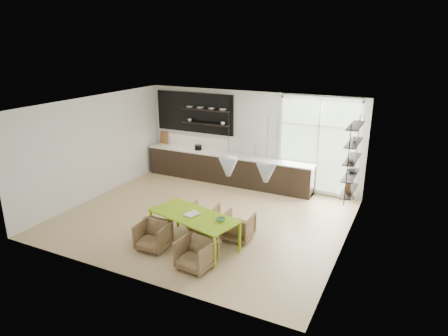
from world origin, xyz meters
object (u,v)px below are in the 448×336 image
armchair_back_right (238,226)px  armchair_front_right (196,254)px  wire_stool (150,224)px  dining_table (194,217)px  armchair_front_left (153,236)px  armchair_back_left (203,216)px

armchair_back_right → armchair_front_right: size_ratio=0.99×
armchair_back_right → wire_stool: bearing=19.4°
dining_table → armchair_front_left: 0.97m
dining_table → armchair_front_left: dining_table is taller
wire_stool → dining_table: bearing=1.6°
armchair_back_left → armchair_back_right: armchair_back_right is taller
armchair_back_left → armchair_front_right: 1.80m
dining_table → armchair_front_right: bearing=-43.6°
armchair_front_left → armchair_front_right: size_ratio=0.98×
armchair_back_right → armchair_front_right: armchair_front_right is taller
armchair_front_left → wire_stool: bearing=128.3°
armchair_back_right → armchair_front_left: bearing=38.3°
wire_stool → armchair_back_right: bearing=21.3°
dining_table → armchair_back_left: 0.97m
armchair_back_right → armchair_front_right: (-0.24, -1.50, 0.00)m
dining_table → armchair_back_left: dining_table is taller
dining_table → wire_stool: bearing=-164.7°
wire_stool → armchair_front_right: bearing=-24.0°
dining_table → armchair_back_right: size_ratio=3.19×
armchair_back_right → armchair_front_left: 1.92m
armchair_front_left → wire_stool: (-0.46, 0.49, -0.04)m
armchair_front_left → armchair_front_right: armchair_front_right is taller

